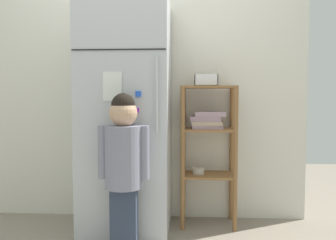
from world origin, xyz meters
The scene contains 6 objects.
ground_plane centered at (0.00, 0.00, 0.00)m, with size 6.00×6.00×0.00m, color gray.
kitchen_wall_back centered at (0.00, 0.35, 1.16)m, with size 2.81×0.03×2.32m, color silver.
refrigerator centered at (-0.11, 0.02, 0.91)m, with size 0.69×0.64×1.82m.
child_standing centered at (-0.05, -0.41, 0.66)m, with size 0.35×0.26×1.10m.
pantry_shelf_unit centered at (0.55, 0.16, 0.75)m, with size 0.45×0.32×1.16m.
fruit_bin centered at (0.53, 0.17, 1.20)m, with size 0.19×0.19×0.09m.
Camera 1 is at (0.40, -2.79, 1.07)m, focal length 38.02 mm.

